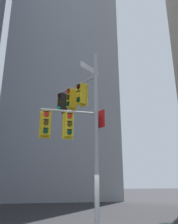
# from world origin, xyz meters

# --- Properties ---
(building_mid_block) EXTENTS (14.86, 14.86, 43.74)m
(building_mid_block) POSITION_xyz_m (0.12, 24.53, 21.87)
(building_mid_block) COLOR #9399A3
(building_mid_block) RESTS_ON ground
(signal_pole_assembly) EXTENTS (2.78, 3.00, 8.15)m
(signal_pole_assembly) POSITION_xyz_m (-0.82, 0.62, 5.12)
(signal_pole_assembly) COLOR #9EA0A3
(signal_pole_assembly) RESTS_ON ground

